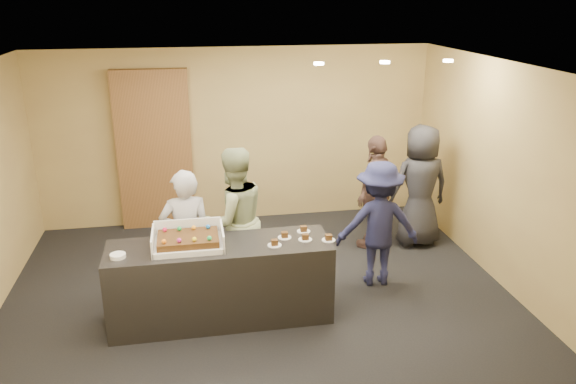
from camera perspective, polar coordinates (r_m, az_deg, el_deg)
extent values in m
plane|color=black|center=(6.91, -2.88, -10.34)|extent=(6.00, 6.00, 0.00)
plane|color=white|center=(6.03, -3.33, 12.47)|extent=(6.00, 6.00, 0.00)
cube|color=#A3844F|center=(8.73, -5.18, 5.65)|extent=(6.00, 0.04, 2.70)
cube|color=#A3844F|center=(4.10, 1.44, -11.22)|extent=(6.00, 0.04, 2.70)
cube|color=#A3844F|center=(7.32, 20.91, 1.65)|extent=(0.04, 5.00, 2.70)
cube|color=black|center=(6.28, -6.83, -9.06)|extent=(2.40, 0.70, 0.90)
cube|color=brown|center=(8.66, -13.40, 4.11)|extent=(1.10, 0.15, 2.41)
cube|color=white|center=(6.06, -10.08, -5.27)|extent=(0.72, 0.50, 0.06)
cube|color=white|center=(6.05, -13.56, -4.87)|extent=(0.02, 0.50, 0.20)
cube|color=white|center=(6.04, -6.68, -4.46)|extent=(0.02, 0.50, 0.20)
cube|color=white|center=(6.26, -10.15, -3.64)|extent=(0.72, 0.02, 0.22)
cube|color=#3E240E|center=(6.03, -10.12, -4.71)|extent=(0.64, 0.44, 0.07)
sphere|color=#E51A4A|center=(6.16, -12.41, -3.75)|extent=(0.05, 0.05, 0.05)
sphere|color=green|center=(6.15, -10.98, -3.67)|extent=(0.05, 0.05, 0.05)
sphere|color=orange|center=(6.15, -9.56, -3.58)|extent=(0.05, 0.05, 0.05)
sphere|color=blue|center=(6.15, -8.13, -3.50)|extent=(0.05, 0.05, 0.05)
sphere|color=orange|center=(5.88, -12.49, -4.92)|extent=(0.05, 0.05, 0.05)
sphere|color=#BA278C|center=(5.87, -10.99, -4.84)|extent=(0.05, 0.05, 0.05)
sphere|color=yellow|center=(5.87, -9.49, -4.75)|extent=(0.05, 0.05, 0.05)
sphere|color=#25BB5C|center=(5.87, -7.99, -4.66)|extent=(0.05, 0.05, 0.05)
cylinder|color=white|center=(6.00, -16.90, -6.22)|extent=(0.16, 0.16, 0.04)
cylinder|color=white|center=(6.01, -1.38, -5.43)|extent=(0.15, 0.15, 0.01)
cube|color=#3E240E|center=(6.00, -1.38, -5.13)|extent=(0.07, 0.06, 0.06)
cylinder|color=white|center=(6.19, -0.35, -4.64)|extent=(0.15, 0.15, 0.01)
cube|color=#3E240E|center=(6.18, -0.35, -4.35)|extent=(0.07, 0.06, 0.06)
cylinder|color=white|center=(6.15, 1.76, -4.84)|extent=(0.15, 0.15, 0.01)
cube|color=#3E240E|center=(6.13, 1.76, -4.55)|extent=(0.07, 0.06, 0.06)
cylinder|color=white|center=(6.35, 1.59, -4.01)|extent=(0.15, 0.15, 0.01)
cube|color=#3E240E|center=(6.33, 1.60, -3.73)|extent=(0.07, 0.06, 0.06)
cylinder|color=white|center=(6.14, 4.14, -4.89)|extent=(0.15, 0.15, 0.01)
cube|color=#3E240E|center=(6.13, 4.15, -4.60)|extent=(0.07, 0.06, 0.06)
imported|color=#ABAAB0|center=(6.52, -10.27, -4.58)|extent=(0.62, 0.43, 1.62)
imported|color=#919C6F|center=(6.70, -5.55, -2.88)|extent=(1.05, 0.94, 1.79)
imported|color=#1C1E42|center=(6.93, 9.17, -3.21)|extent=(1.08, 0.69, 1.58)
imported|color=brown|center=(7.93, 8.91, 0.00)|extent=(0.96, 0.96, 1.63)
imported|color=#27272C|center=(8.11, 13.25, 0.60)|extent=(0.89, 0.61, 1.75)
cylinder|color=#FFEAC6|center=(6.66, 3.15, 12.90)|extent=(0.12, 0.12, 0.03)
cylinder|color=#FFEAC6|center=(6.89, 9.81, 12.87)|extent=(0.12, 0.12, 0.03)
cylinder|color=#FFEAC6|center=(7.20, 15.96, 12.70)|extent=(0.12, 0.12, 0.03)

